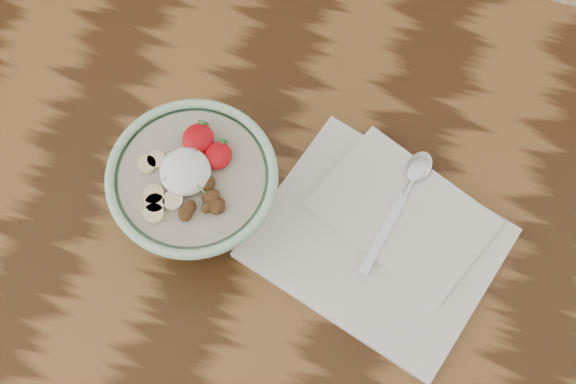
{
  "coord_description": "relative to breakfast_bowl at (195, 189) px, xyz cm",
  "views": [
    {
      "loc": [
        18.24,
        -30.39,
        170.19
      ],
      "look_at": [
        8.63,
        1.73,
        86.74
      ],
      "focal_mm": 50.0,
      "sensor_mm": 36.0,
      "label": 1
    }
  ],
  "objects": [
    {
      "name": "spoon",
      "position": [
        24.57,
        10.2,
        -4.63
      ],
      "size": [
        5.86,
        18.34,
        0.96
      ],
      "rotation": [
        0.0,
        0.0,
        -0.21
      ],
      "color": "silver",
      "rests_on": "napkin"
    },
    {
      "name": "table",
      "position": [
        2.61,
        -0.79,
        -16.07
      ],
      "size": [
        160.0,
        90.0,
        75.0
      ],
      "color": "#351E0D",
      "rests_on": "ground"
    },
    {
      "name": "breakfast_bowl",
      "position": [
        0.0,
        0.0,
        0.0
      ],
      "size": [
        19.92,
        19.92,
        13.49
      ],
      "rotation": [
        0.0,
        0.0,
        0.08
      ],
      "color": "#9DD3AB",
      "rests_on": "table"
    },
    {
      "name": "napkin",
      "position": [
        22.95,
        2.83,
        -6.04
      ],
      "size": [
        33.86,
        30.28,
        1.74
      ],
      "rotation": [
        0.0,
        0.0,
        -0.3
      ],
      "color": "silver",
      "rests_on": "table"
    }
  ]
}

